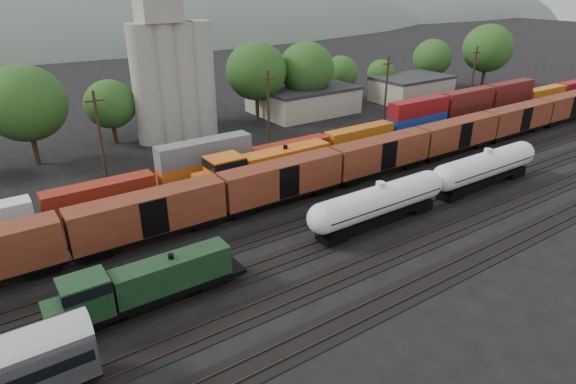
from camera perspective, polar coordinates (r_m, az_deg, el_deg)
ground at (r=50.30m, az=-0.36°, el=-4.35°), size 600.00×600.00×0.00m
tracks at (r=50.28m, az=-0.36°, el=-4.30°), size 180.00×33.20×0.20m
green_locomotive at (r=39.09m, az=-17.24°, el=-10.57°), size 15.62×2.76×4.13m
tank_car_a at (r=50.47m, az=10.73°, el=-1.16°), size 17.92×3.21×4.70m
tank_car_b at (r=63.70m, az=22.35°, el=2.82°), size 18.30×3.28×4.79m
orange_locomotive at (r=58.48m, az=-3.08°, el=2.85°), size 20.05×3.34×5.01m
boxcar_string at (r=58.57m, az=5.59°, el=3.10°), size 184.40×2.90×4.20m
container_wall at (r=62.41m, az=-5.90°, el=3.84°), size 178.40×2.60×5.80m
grain_silo at (r=78.96m, az=-13.58°, el=14.11°), size 13.40×5.00×29.00m
industrial_sheds at (r=81.36m, az=-10.59°, el=8.35°), size 119.38×17.26×5.10m
tree_band at (r=82.16m, az=-10.30°, el=12.33°), size 166.19×22.82×14.55m
utility_poles at (r=66.13m, az=-11.24°, el=8.01°), size 122.20×0.36×12.00m
distant_hills at (r=303.95m, az=-25.58°, el=13.25°), size 860.00×286.00×130.00m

